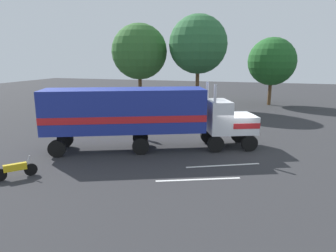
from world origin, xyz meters
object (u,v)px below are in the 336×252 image
Objects in this scene: parked_car at (164,110)px; person_bystander at (144,128)px; tree_center at (198,44)px; tree_right at (272,62)px; semi_truck at (142,113)px; motorcycle at (16,169)px; tree_left at (139,52)px.

person_bystander is at bearing -82.39° from parked_car.
tree_center is (2.17, 6.64, 6.88)m from parked_car.
tree_right is at bearing 65.54° from person_bystander.
tree_right is at bearing 33.92° from tree_center.
person_bystander is 0.34× the size of parked_car.
motorcycle is (-4.40, -6.61, -2.04)m from semi_truck.
tree_right reaches higher than semi_truck.
semi_truck is 3.03m from person_bystander.
tree_center reaches higher than tree_right.
tree_left is at bearing 96.04° from motorcycle.
tree_left reaches higher than semi_truck.
tree_left is at bearing -170.81° from tree_center.
parked_car is at bearing 82.28° from motorcycle.
tree_right is at bearing 69.54° from semi_truck.
tree_left reaches higher than person_bystander.
parked_car is 9.52m from tree_left.
semi_truck is 1.37× the size of tree_left.
motorcycle is at bearing -111.60° from person_bystander.
tree_left is 1.17× the size of tree_right.
parked_car is (-1.17, 8.73, -0.09)m from person_bystander.
tree_center is 1.27× the size of tree_right.
semi_truck is at bearing -67.59° from tree_left.
semi_truck is at bearing -90.55° from tree_center.
tree_left is 17.17m from tree_right.
motorcycle is 33.35m from tree_right.
tree_left is at bearing 112.97° from person_bystander.
semi_truck is 18.51m from tree_center.
motorcycle is 24.23m from tree_left.
parked_car is 9.80m from tree_center.
semi_truck is at bearing -79.83° from parked_car.
parked_car reaches higher than motorcycle.
person_bystander is (-0.83, 2.41, -1.63)m from semi_truck.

